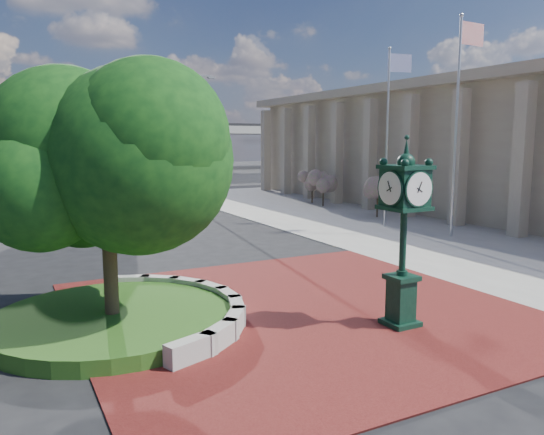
% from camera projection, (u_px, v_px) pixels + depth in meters
% --- Properties ---
extents(ground, '(200.00, 200.00, 0.00)m').
position_uv_depth(ground, '(283.00, 301.00, 15.94)').
color(ground, black).
rests_on(ground, ground).
extents(plaza, '(12.00, 12.00, 0.04)m').
position_uv_depth(plaza, '(300.00, 310.00, 15.06)').
color(plaza, maroon).
rests_on(plaza, ground).
extents(sidewalk, '(20.00, 50.00, 0.04)m').
position_uv_depth(sidewalk, '(436.00, 220.00, 32.00)').
color(sidewalk, '#9E9B93').
rests_on(sidewalk, ground).
extents(planter_wall, '(2.96, 6.77, 0.54)m').
position_uv_depth(planter_wall, '(197.00, 305.00, 14.67)').
color(planter_wall, '#9E9B93').
rests_on(planter_wall, ground).
extents(grass_bed, '(6.10, 6.10, 0.40)m').
position_uv_depth(grass_bed, '(113.00, 320.00, 13.64)').
color(grass_bed, '#1D4914').
rests_on(grass_bed, ground).
extents(civic_building, '(17.35, 44.00, 8.60)m').
position_uv_depth(civic_building, '(500.00, 147.00, 36.60)').
color(civic_building, tan).
rests_on(civic_building, ground).
extents(overpass, '(90.00, 12.00, 7.50)m').
position_uv_depth(overpass, '(50.00, 128.00, 76.44)').
color(overpass, '#9E9B93').
rests_on(overpass, ground).
extents(tree_planter, '(5.20, 5.20, 6.33)m').
position_uv_depth(tree_planter, '(107.00, 184.00, 13.13)').
color(tree_planter, '#38281C').
rests_on(tree_planter, ground).
extents(tree_street, '(4.40, 4.40, 5.45)m').
position_uv_depth(tree_street, '(66.00, 169.00, 29.48)').
color(tree_street, '#38281C').
rests_on(tree_street, ground).
extents(post_clock, '(1.04, 1.04, 4.84)m').
position_uv_depth(post_clock, '(404.00, 225.00, 13.40)').
color(post_clock, black).
rests_on(post_clock, ground).
extents(parked_car, '(2.49, 5.08, 1.67)m').
position_uv_depth(parked_car, '(112.00, 181.00, 51.98)').
color(parked_car, '#52190B').
rests_on(parked_car, ground).
extents(flagpole_a, '(1.69, 0.19, 10.77)m').
position_uv_depth(flagpole_a, '(456.00, 125.00, 25.78)').
color(flagpole_a, silver).
rests_on(flagpole_a, ground).
extents(flagpole_b, '(1.52, 0.27, 9.75)m').
position_uv_depth(flagpole_b, '(387.00, 137.00, 28.91)').
color(flagpole_b, silver).
rests_on(flagpole_b, ground).
extents(street_lamp_near, '(2.14, 0.27, 9.53)m').
position_uv_depth(street_lamp_near, '(192.00, 130.00, 38.63)').
color(street_lamp_near, slate).
rests_on(street_lamp_near, ground).
extents(street_lamp_far, '(1.99, 0.88, 9.20)m').
position_uv_depth(street_lamp_far, '(52.00, 134.00, 47.92)').
color(street_lamp_far, slate).
rests_on(street_lamp_far, ground).
extents(shrub_near, '(1.20, 1.20, 2.20)m').
position_uv_depth(shrub_near, '(378.00, 192.00, 33.02)').
color(shrub_near, '#38281C').
rests_on(shrub_near, ground).
extents(shrub_mid, '(1.20, 1.20, 2.20)m').
position_uv_depth(shrub_mid, '(323.00, 185.00, 38.57)').
color(shrub_mid, '#38281C').
rests_on(shrub_mid, ground).
extents(shrub_far, '(1.20, 1.20, 2.20)m').
position_uv_depth(shrub_far, '(312.00, 183.00, 40.54)').
color(shrub_far, '#38281C').
rests_on(shrub_far, ground).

